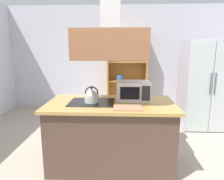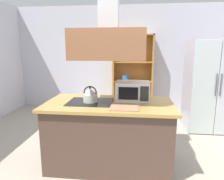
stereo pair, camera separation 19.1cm
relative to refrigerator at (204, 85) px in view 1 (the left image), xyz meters
The scene contains 9 objects.
ground_plane 2.55m from the refrigerator, 135.99° to the right, with size 7.80×7.80×0.00m, color #A09684.
wall_back 2.23m from the refrigerator, 142.04° to the left, with size 6.00×0.12×2.70m, color silver.
kitchen_island 2.43m from the refrigerator, 140.06° to the right, with size 1.71×0.89×0.90m.
range_hood 2.54m from the refrigerator, 140.06° to the right, with size 0.90×0.70×1.23m.
refrigerator is the anchor object (origin of this frame).
dish_cabinet 1.91m from the refrigerator, 144.06° to the left, with size 1.02×0.40×1.96m.
kettle 2.59m from the refrigerator, 143.70° to the right, with size 0.19×0.19×0.22m.
cutting_board 2.42m from the refrigerator, 131.86° to the right, with size 0.34×0.24×0.02m, color tan.
microwave 2.04m from the refrigerator, 138.29° to the right, with size 0.46×0.35×0.26m.
Camera 1 is at (0.03, -2.49, 1.61)m, focal length 32.48 mm.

